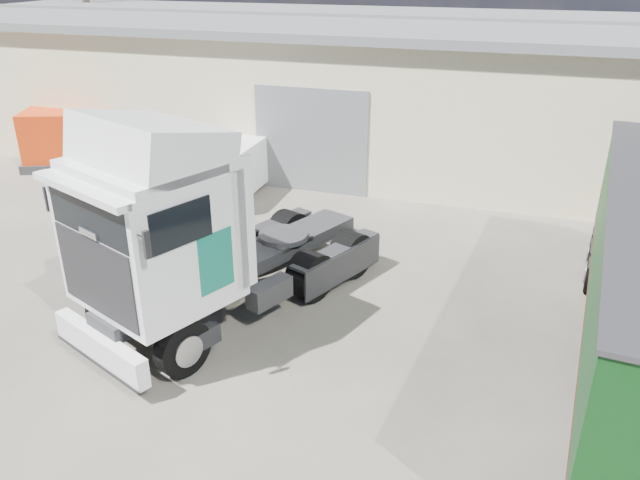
% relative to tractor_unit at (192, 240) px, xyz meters
% --- Properties ---
extents(ground, '(120.00, 120.00, 0.00)m').
position_rel_tractor_unit_xyz_m(ground, '(1.55, -0.90, -2.09)').
color(ground, '#2C2A23').
rests_on(ground, ground).
extents(warehouse, '(30.60, 12.60, 5.42)m').
position_rel_tractor_unit_xyz_m(warehouse, '(-4.45, 15.09, 0.58)').
color(warehouse, beige).
rests_on(warehouse, ground).
extents(tractor_unit, '(5.36, 7.76, 4.96)m').
position_rel_tractor_unit_xyz_m(tractor_unit, '(0.00, 0.00, 0.00)').
color(tractor_unit, black).
rests_on(tractor_unit, ground).
extents(panel_van, '(1.90, 4.48, 1.82)m').
position_rel_tractor_unit_xyz_m(panel_van, '(-2.95, 7.77, -1.15)').
color(panel_van, black).
rests_on(panel_van, ground).
extents(orange_skip, '(4.08, 3.34, 2.20)m').
position_rel_tractor_unit_xyz_m(orange_skip, '(-10.22, 8.90, -1.13)').
color(orange_skip, '#2D2D30').
rests_on(orange_skip, ground).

